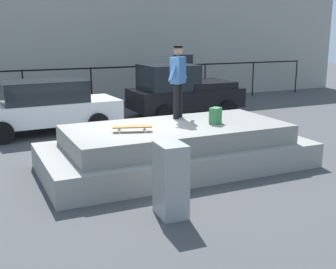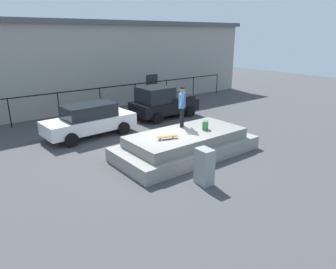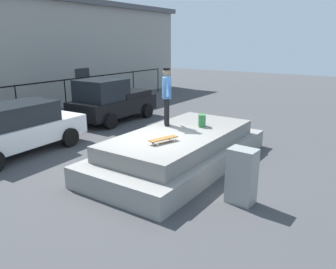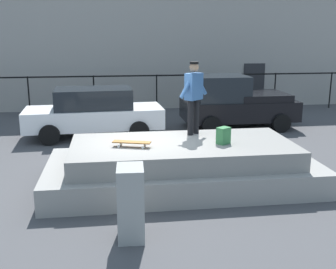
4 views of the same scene
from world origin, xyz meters
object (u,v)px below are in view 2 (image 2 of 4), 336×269
Objects in this scene: backpack at (205,125)px; skateboard at (167,137)px; car_white_sedan_near at (90,120)px; utility_box at (204,167)px; skateboarder at (182,104)px; car_black_pickup_mid at (163,102)px.

skateboard is at bearing 145.35° from backpack.
backpack is 0.08× the size of car_white_sedan_near.
car_white_sedan_near reaches higher than utility_box.
utility_box is (0.85, -7.22, -0.20)m from car_white_sedan_near.
backpack is (0.49, -0.97, -0.82)m from skateboarder.
skateboarder reaches higher than car_white_sedan_near.
skateboard is 2.27× the size of backpack.
utility_box is at bearing -93.62° from skateboard.
skateboarder is 5.42m from car_black_pickup_mid.
skateboarder is 3.83m from utility_box.
skateboarder is 1.36m from backpack.
car_black_pickup_mid is at bearing 64.98° from utility_box.
car_white_sedan_near is (-2.53, 4.07, -1.16)m from skateboarder.
skateboard is 0.21× the size of car_black_pickup_mid.
skateboarder is 1.38× the size of utility_box.
backpack is (2.03, -0.01, 0.09)m from skateboard.
car_black_pickup_mid is at bearing 36.46° from backpack.
backpack is 6.01m from car_black_pickup_mid.
car_white_sedan_near is (-0.99, 5.02, -0.25)m from skateboard.
skateboarder reaches higher than utility_box.
car_black_pickup_mid reaches higher than car_white_sedan_near.
skateboarder is 4.93m from car_white_sedan_near.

